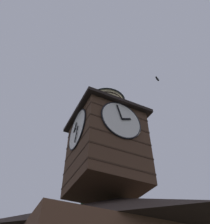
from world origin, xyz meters
name	(u,v)px	position (x,y,z in m)	size (l,w,h in m)	color
clock_tower	(106,141)	(1.46, -0.68, 11.66)	(4.87, 4.87, 8.48)	#4C3323
flying_bird_high	(157,79)	(-4.04, -0.21, 20.64)	(0.65, 0.44, 0.13)	black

